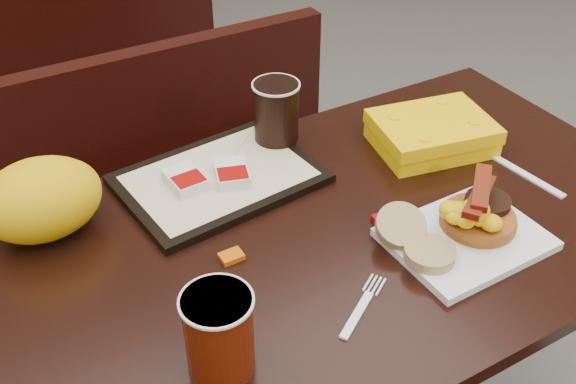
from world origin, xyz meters
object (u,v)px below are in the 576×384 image
hashbrown_sleeve_right (232,173)px  paper_bag (41,200)px  pancake_stack (478,218)px  bench_far_s (78,38)px  table_near (337,365)px  platter (466,239)px  coffee_cup_far (276,112)px  bench_near_n (199,194)px  fork (357,315)px  knife (524,174)px  coffee_cup_near (219,334)px  hashbrown_sleeve_left (185,179)px  clamshell (432,133)px  tray (219,179)px

hashbrown_sleeve_right → paper_bag: bearing=-168.2°
pancake_stack → hashbrown_sleeve_right: pancake_stack is taller
bench_far_s → table_near: bearing=-90.0°
platter → coffee_cup_far: size_ratio=2.06×
bench_near_n → fork: 0.97m
bench_near_n → knife: bearing=-63.1°
pancake_stack → coffee_cup_far: bearing=111.8°
platter → coffee_cup_near: 0.47m
hashbrown_sleeve_left → clamshell: 0.50m
knife → hashbrown_sleeve_right: 0.56m
knife → hashbrown_sleeve_left: size_ratio=2.26×
coffee_cup_near → fork: (0.21, -0.02, -0.06)m
clamshell → paper_bag: 0.75m
hashbrown_sleeve_left → clamshell: clamshell is taller
table_near → hashbrown_sleeve_right: 0.47m
bench_far_s → knife: bearing=-79.0°
fork → paper_bag: paper_bag is taller
paper_bag → coffee_cup_far: bearing=5.4°
table_near → fork: 0.43m
platter → coffee_cup_near: size_ratio=1.95×
platter → fork: (-0.25, -0.05, -0.01)m
bench_near_n → platter: platter is taller
tray → coffee_cup_near: bearing=-120.8°
bench_near_n → tray: bearing=-106.0°
fork → clamshell: size_ratio=0.62×
coffee_cup_far → paper_bag: size_ratio=0.60×
paper_bag → fork: bearing=-50.8°
bench_near_n → coffee_cup_near: size_ratio=7.77×
pancake_stack → paper_bag: paper_bag is taller
bench_near_n → hashbrown_sleeve_right: (-0.12, -0.50, 0.42)m
table_near → platter: size_ratio=4.79×
coffee_cup_far → paper_bag: bearing=-174.6°
bench_near_n → platter: (0.15, -0.84, 0.40)m
hashbrown_sleeve_left → pancake_stack: bearing=-46.3°
coffee_cup_near → hashbrown_sleeve_left: 0.41m
coffee_cup_near → tray: size_ratio=0.36×
hashbrown_sleeve_right → coffee_cup_far: size_ratio=0.67×
hashbrown_sleeve_left → coffee_cup_far: size_ratio=0.66×
platter → pancake_stack: bearing=19.2°
pancake_stack → hashbrown_sleeve_left: pancake_stack is taller
knife → hashbrown_sleeve_left: 0.64m
knife → tray: tray is taller
hashbrown_sleeve_right → clamshell: (0.41, -0.08, 0.00)m
coffee_cup_near → bench_far_s: bearing=81.3°
table_near → platter: (0.15, -0.14, 0.38)m
bench_far_s → tray: bearing=-94.7°
table_near → paper_bag: (-0.45, 0.24, 0.44)m
coffee_cup_near → coffee_cup_far: bearing=53.0°
table_near → tray: 0.46m
tray → clamshell: (0.42, -0.10, 0.02)m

